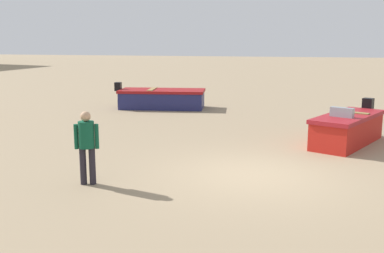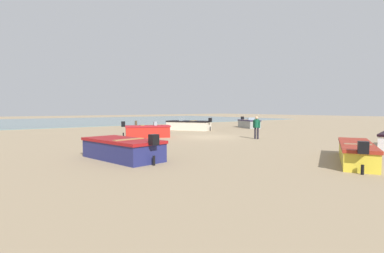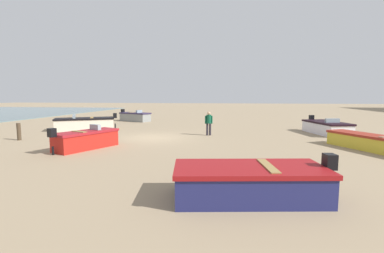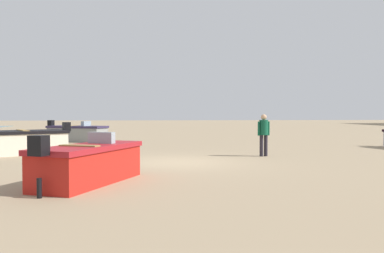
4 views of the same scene
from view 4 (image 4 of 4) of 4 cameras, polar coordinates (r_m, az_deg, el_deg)
ground_plane at (r=13.92m, az=-2.07°, el=-4.99°), size 160.00×160.00×0.00m
boat_grey_0 at (r=24.86m, az=-15.63°, el=-0.92°), size 2.63×3.70×1.24m
boat_cream_1 at (r=17.89m, az=-24.05°, el=-2.05°), size 3.58×4.65×1.27m
boat_red_5 at (r=10.03m, az=-14.11°, el=-4.99°), size 3.58×2.44×1.23m
beach_walker_foreground at (r=16.02m, az=9.92°, el=-0.69°), size 0.43×0.53×1.62m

